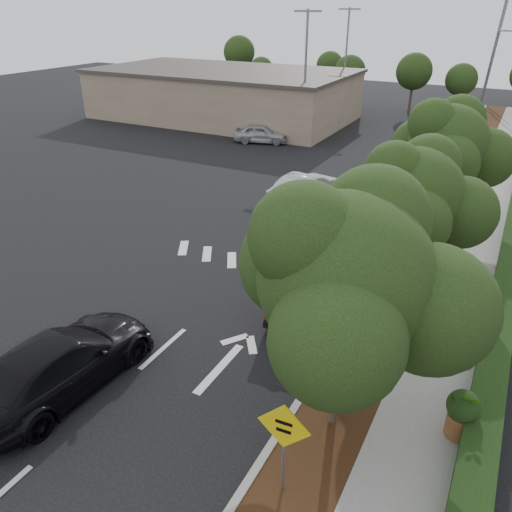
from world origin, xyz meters
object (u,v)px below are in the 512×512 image
Objects in this scene: red_jeep at (306,285)px; black_suv_oncoming at (61,362)px; speed_hump_sign at (284,437)px; silver_suv_ahead at (314,224)px.

red_jeep is 0.68× the size of black_suv_oncoming.
black_suv_oncoming is (-4.30, -6.58, -0.15)m from red_jeep.
silver_suv_ahead is at bearing 105.09° from speed_hump_sign.
black_suv_oncoming is at bearing 173.75° from speed_hump_sign.
black_suv_oncoming is 6.72m from speed_hump_sign.
speed_hump_sign reaches higher than red_jeep.
silver_suv_ahead is at bearing -98.53° from black_suv_oncoming.
red_jeep is at bearing 105.03° from speed_hump_sign.
black_suv_oncoming is at bearing -129.08° from red_jeep.
red_jeep reaches higher than silver_suv_ahead.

